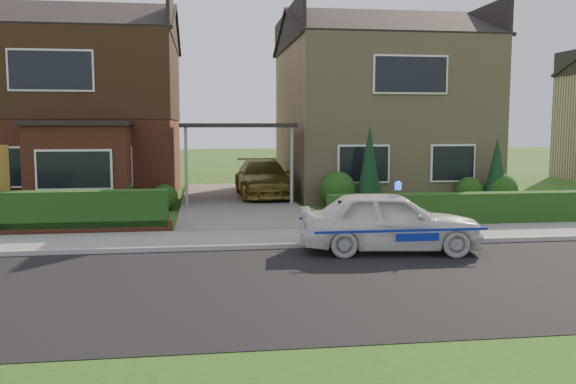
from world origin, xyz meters
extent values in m
plane|color=#164312|center=(0.00, 0.00, 0.00)|extent=(120.00, 120.00, 0.00)
cube|color=black|center=(0.00, 0.00, 0.00)|extent=(60.00, 6.00, 0.02)
cube|color=#9E9993|center=(0.00, 3.05, 0.06)|extent=(60.00, 0.16, 0.12)
cube|color=slate|center=(0.00, 4.10, 0.05)|extent=(60.00, 2.00, 0.10)
cube|color=#666059|center=(0.00, 11.00, 0.06)|extent=(3.80, 12.00, 0.12)
cube|color=brown|center=(-5.80, 14.00, 2.90)|extent=(7.20, 8.00, 5.80)
cube|color=white|center=(-7.38, 9.98, 1.40)|extent=(1.80, 0.08, 1.30)
cube|color=white|center=(-4.22, 9.98, 1.40)|extent=(1.60, 0.08, 1.30)
cube|color=white|center=(-5.80, 9.98, 4.40)|extent=(2.60, 0.08, 1.30)
cube|color=black|center=(-5.80, 14.00, 4.35)|extent=(7.26, 8.06, 2.90)
cube|color=brown|center=(-4.94, 9.30, 1.35)|extent=(3.00, 1.40, 2.70)
cube|color=black|center=(-4.94, 9.30, 2.77)|extent=(3.20, 1.60, 0.14)
cube|color=tan|center=(5.80, 14.00, 2.90)|extent=(7.20, 8.00, 5.80)
cube|color=white|center=(4.22, 9.98, 1.40)|extent=(1.80, 0.08, 1.30)
cube|color=white|center=(7.38, 9.98, 1.40)|extent=(1.60, 0.08, 1.30)
cube|color=white|center=(5.80, 9.98, 4.40)|extent=(2.60, 0.08, 1.30)
cube|color=black|center=(0.00, 11.00, 2.70)|extent=(3.80, 3.00, 0.14)
cylinder|color=gray|center=(-1.70, 9.60, 1.35)|extent=(0.10, 0.10, 2.70)
cylinder|color=gray|center=(1.70, 9.60, 1.35)|extent=(0.10, 0.10, 2.70)
cube|color=brown|center=(-5.80, 5.30, 0.18)|extent=(7.70, 0.25, 0.36)
cube|color=#193B13|center=(-5.80, 5.45, 0.00)|extent=(7.50, 0.55, 0.90)
cube|color=#193B13|center=(5.80, 5.35, 0.00)|extent=(7.50, 0.55, 0.80)
sphere|color=#193B13|center=(-4.00, 9.30, 0.66)|extent=(1.32, 1.32, 1.32)
sphere|color=#193B13|center=(-2.40, 9.60, 0.42)|extent=(0.84, 0.84, 0.84)
sphere|color=#193B13|center=(3.20, 9.40, 0.60)|extent=(1.20, 1.20, 1.20)
sphere|color=#193B13|center=(7.80, 9.50, 0.48)|extent=(0.96, 0.96, 0.96)
sphere|color=#193B13|center=(8.80, 9.20, 0.54)|extent=(1.08, 1.08, 1.08)
cone|color=black|center=(4.20, 9.20, 1.30)|extent=(0.90, 0.90, 2.60)
cone|color=black|center=(8.60, 9.20, 1.10)|extent=(0.90, 0.90, 2.20)
imported|color=silver|center=(2.77, 2.40, 0.66)|extent=(2.01, 4.01, 1.31)
sphere|color=#193FF2|center=(2.96, 2.40, 1.39)|extent=(0.17, 0.17, 0.17)
cube|color=navy|center=(2.77, 1.62, 0.60)|extent=(3.54, 0.02, 0.05)
cube|color=navy|center=(2.77, 3.18, 0.60)|extent=(3.54, 0.01, 0.05)
ellipsoid|color=black|center=(1.69, 2.30, 0.92)|extent=(0.22, 0.17, 0.21)
sphere|color=white|center=(1.71, 2.24, 0.91)|extent=(0.11, 0.11, 0.11)
sphere|color=black|center=(1.71, 2.28, 1.06)|extent=(0.13, 0.13, 0.13)
cone|color=black|center=(1.67, 2.29, 1.13)|extent=(0.04, 0.04, 0.05)
cone|color=black|center=(1.76, 2.29, 1.13)|extent=(0.04, 0.04, 0.05)
imported|color=olive|center=(1.00, 12.11, 0.78)|extent=(1.93, 4.59, 1.32)
imported|color=gray|center=(-4.05, 9.00, 0.36)|extent=(0.51, 0.49, 0.72)
imported|color=gray|center=(-2.50, 6.00, 0.39)|extent=(0.51, 0.51, 0.78)
camera|label=1|loc=(-1.16, -10.03, 2.71)|focal=38.00mm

